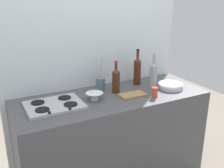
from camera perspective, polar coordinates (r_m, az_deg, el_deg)
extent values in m
cube|color=#4C4C51|center=(2.59, 0.00, -12.00)|extent=(1.80, 0.70, 0.90)
cube|color=silver|center=(2.62, -3.89, 8.10)|extent=(1.90, 0.06, 2.59)
cube|color=#B2B2B7|center=(2.22, -12.72, -4.62)|extent=(0.47, 0.37, 0.02)
cylinder|color=black|center=(2.12, -15.24, -5.53)|extent=(0.11, 0.11, 0.01)
cylinder|color=black|center=(2.17, -9.17, -4.46)|extent=(0.11, 0.11, 0.01)
cylinder|color=black|center=(2.27, -16.18, -3.97)|extent=(0.11, 0.11, 0.01)
cylinder|color=black|center=(2.32, -10.49, -3.02)|extent=(0.11, 0.11, 0.01)
cylinder|color=black|center=(2.05, -13.73, -6.19)|extent=(0.02, 0.02, 0.02)
cylinder|color=black|center=(2.09, -9.33, -5.39)|extent=(0.02, 0.02, 0.02)
cylinder|color=white|center=(2.66, 12.93, -0.81)|extent=(0.25, 0.25, 0.01)
cylinder|color=white|center=(2.66, 12.95, -0.56)|extent=(0.25, 0.25, 0.01)
cylinder|color=white|center=(2.65, 12.90, -0.31)|extent=(0.25, 0.25, 0.01)
cylinder|color=white|center=(2.65, 12.88, 0.00)|extent=(0.25, 0.25, 0.01)
cylinder|color=#472314|center=(2.70, 5.62, 2.52)|extent=(0.08, 0.08, 0.25)
cone|color=#472314|center=(2.66, 5.72, 5.42)|extent=(0.08, 0.08, 0.03)
cylinder|color=#472314|center=(2.65, 5.76, 6.53)|extent=(0.03, 0.03, 0.08)
cylinder|color=black|center=(2.64, 5.79, 7.54)|extent=(0.03, 0.03, 0.02)
cylinder|color=#472314|center=(2.46, 0.88, 0.40)|extent=(0.07, 0.07, 0.21)
cone|color=#472314|center=(2.42, 0.90, 3.00)|extent=(0.07, 0.07, 0.03)
cylinder|color=#472314|center=(2.41, 0.90, 4.03)|extent=(0.03, 0.03, 0.06)
cylinder|color=#B21E1E|center=(2.40, 0.91, 4.96)|extent=(0.03, 0.03, 0.02)
cylinder|color=gray|center=(2.57, 9.10, 1.43)|extent=(0.07, 0.07, 0.24)
cone|color=gray|center=(2.54, 9.25, 4.30)|extent=(0.07, 0.07, 0.03)
cylinder|color=gray|center=(2.53, 9.32, 5.50)|extent=(0.02, 0.02, 0.08)
cylinder|color=gold|center=(2.52, 9.38, 6.60)|extent=(0.03, 0.03, 0.02)
cylinder|color=white|center=(2.32, -3.90, -3.42)|extent=(0.07, 0.07, 0.01)
cone|color=white|center=(2.30, -3.92, -2.64)|extent=(0.16, 0.16, 0.06)
cylinder|color=slate|center=(2.52, -2.60, -0.08)|extent=(0.09, 0.09, 0.13)
cylinder|color=#B7B7B2|center=(2.49, -2.92, 1.93)|extent=(0.04, 0.03, 0.20)
cylinder|color=#B7B7B2|center=(2.50, -2.56, 2.71)|extent=(0.03, 0.03, 0.27)
cylinder|color=#B7B7B2|center=(2.47, -2.95, 2.52)|extent=(0.03, 0.05, 0.27)
cylinder|color=#C64C2D|center=(2.39, 9.47, -1.98)|extent=(0.05, 0.05, 0.08)
cylinder|color=red|center=(2.37, 9.53, -0.91)|extent=(0.06, 0.06, 0.01)
cube|color=#9E7A4C|center=(2.41, 4.52, -2.44)|extent=(0.25, 0.15, 0.02)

